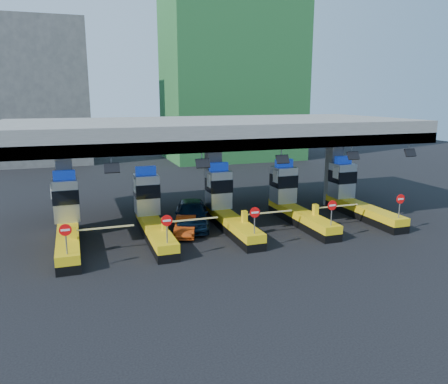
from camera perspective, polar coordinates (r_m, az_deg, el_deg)
name	(u,v)px	position (r m, az deg, el deg)	size (l,w,h in m)	color
ground	(227,228)	(29.23, 0.42, -4.71)	(120.00, 120.00, 0.00)	black
toll_canopy	(214,132)	(30.76, -1.36, 7.79)	(28.00, 12.09, 7.00)	slate
toll_lane_far_left	(67,220)	(27.57, -19.80, -3.50)	(4.43, 8.00, 4.16)	black
toll_lane_left	(151,213)	(27.91, -9.50, -2.74)	(4.43, 8.00, 4.16)	black
toll_lane_center	(226,207)	(29.11, 0.25, -1.93)	(4.43, 8.00, 4.16)	black
toll_lane_right	(293,201)	(31.08, 8.98, -1.16)	(4.43, 8.00, 4.16)	black
toll_lane_far_right	(353,196)	(33.68, 16.51, -0.47)	(4.43, 8.00, 4.16)	black
bg_building_scaffold	(232,56)	(62.35, 1.03, 17.36)	(18.00, 12.00, 28.00)	#1E5926
bg_building_concrete	(31,93)	(62.50, -23.91, 11.73)	(14.00, 10.00, 18.00)	#4C4C49
van	(192,214)	(29.24, -4.26, -2.86)	(2.18, 5.43, 1.85)	black
red_car	(186,226)	(27.82, -4.98, -4.38)	(1.25, 3.59, 1.18)	#AE380D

